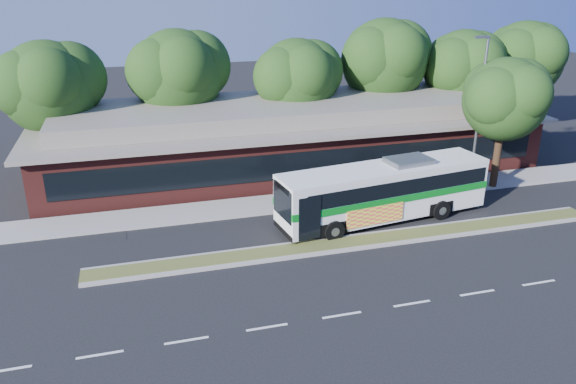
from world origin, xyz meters
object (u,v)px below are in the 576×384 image
Objects in this scene: transit_bus at (385,188)px; sidewalk_tree at (509,97)px; sedan at (160,185)px; lamp_post at (479,109)px.

transit_bus is 1.50× the size of sidewalk_tree.
sedan is 0.58× the size of sidewalk_tree.
sedan is at bearing 168.79° from sidewalk_tree.
sidewalk_tree is at bearing -104.93° from sedan.
transit_bus is at bearing -156.81° from lamp_post.
sedan is (-18.56, 3.54, -4.23)m from lamp_post.
sidewalk_tree is at bearing 8.68° from transit_bus.
transit_bus is at bearing -163.41° from sidewalk_tree.
sidewalk_tree is (8.86, 2.64, 3.78)m from transit_bus.
sidewalk_tree reaches higher than transit_bus.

